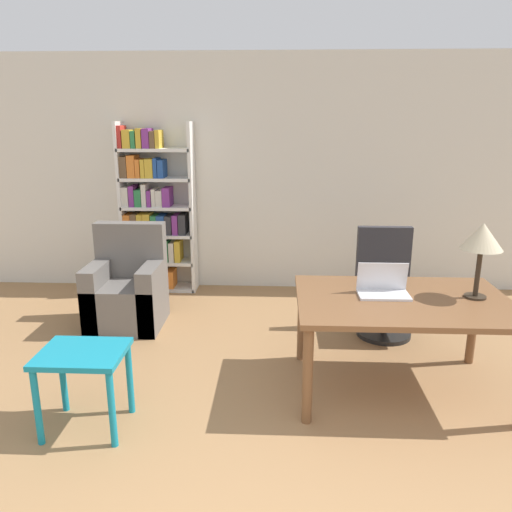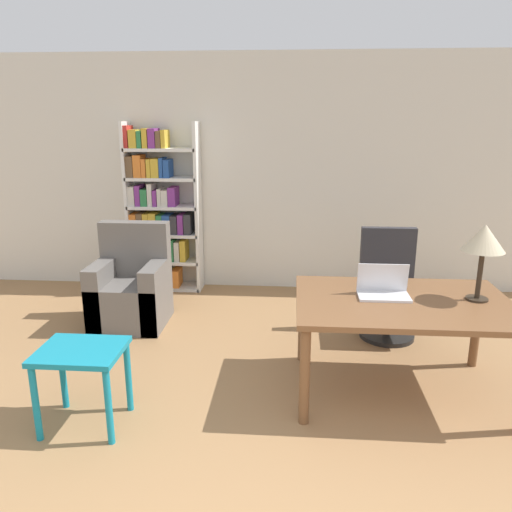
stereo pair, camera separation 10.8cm
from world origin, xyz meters
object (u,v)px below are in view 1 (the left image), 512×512
object	(u,v)px
desk	(403,309)
laptop	(383,288)
office_chair	(385,288)
table_lamp	(482,239)
bookshelf	(153,216)
side_table_blue	(83,366)
armchair	(127,292)

from	to	relation	value
desk	laptop	size ratio (longest dim) A/B	4.16
desk	office_chair	distance (m)	1.09
desk	laptop	bearing A→B (deg)	150.85
table_lamp	office_chair	size ratio (longest dim) A/B	0.55
office_chair	bookshelf	bearing A→B (deg)	155.24
side_table_blue	armchair	distance (m)	1.74
desk	laptop	world-z (taller)	laptop
armchair	desk	bearing A→B (deg)	-25.45
desk	table_lamp	size ratio (longest dim) A/B	2.78
side_table_blue	armchair	size ratio (longest dim) A/B	0.56
laptop	desk	bearing A→B (deg)	-29.15
laptop	table_lamp	distance (m)	0.77
table_lamp	armchair	world-z (taller)	table_lamp
office_chair	side_table_blue	distance (m)	2.79
armchair	office_chair	bearing A→B (deg)	-1.72
side_table_blue	bookshelf	size ratio (longest dim) A/B	0.28
laptop	bookshelf	size ratio (longest dim) A/B	0.19
office_chair	side_table_blue	size ratio (longest dim) A/B	1.81
desk	office_chair	xyz separation A→B (m)	(0.10, 1.06, -0.20)
table_lamp	bookshelf	bearing A→B (deg)	143.34
table_lamp	office_chair	distance (m)	1.32
laptop	side_table_blue	world-z (taller)	laptop
laptop	office_chair	world-z (taller)	office_chair
desk	armchair	bearing A→B (deg)	154.55
desk	side_table_blue	size ratio (longest dim) A/B	2.77
office_chair	armchair	bearing A→B (deg)	178.28
laptop	office_chair	bearing A→B (deg)	76.80
desk	bookshelf	bearing A→B (deg)	137.12
armchair	side_table_blue	bearing A→B (deg)	-82.26
bookshelf	table_lamp	bearing A→B (deg)	-36.66
bookshelf	office_chair	bearing A→B (deg)	-24.76
laptop	table_lamp	world-z (taller)	table_lamp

